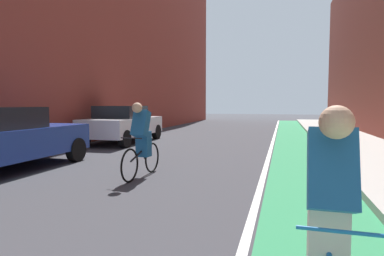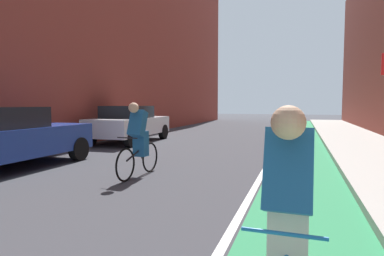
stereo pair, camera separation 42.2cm
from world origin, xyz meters
TOP-DOWN VIEW (x-y plane):
  - ground_plane at (0.00, 15.29)m, footprint 84.89×84.89m
  - bike_lane_paint at (3.59, 17.29)m, footprint 1.60×38.59m
  - lane_divider_stripe at (2.69, 17.29)m, footprint 0.12×38.59m
  - sidewalk_right at (5.77, 17.29)m, footprint 2.77×38.59m
  - parked_sedan_white at (-3.34, 15.45)m, footprint 1.97×4.35m
  - cyclist_lead at (3.42, 5.50)m, footprint 0.48×1.66m
  - cyclist_mid at (0.12, 9.60)m, footprint 0.48×1.75m

SIDE VIEW (x-z plane):
  - ground_plane at x=0.00m, z-range 0.00..0.00m
  - bike_lane_paint at x=3.59m, z-range 0.00..0.00m
  - lane_divider_stripe at x=2.69m, z-range 0.00..0.00m
  - sidewalk_right at x=5.77m, z-range 0.00..0.14m
  - parked_sedan_white at x=-3.34m, z-range 0.02..1.55m
  - cyclist_mid at x=0.12m, z-range 0.00..1.63m
  - cyclist_lead at x=3.42m, z-range 0.05..1.63m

